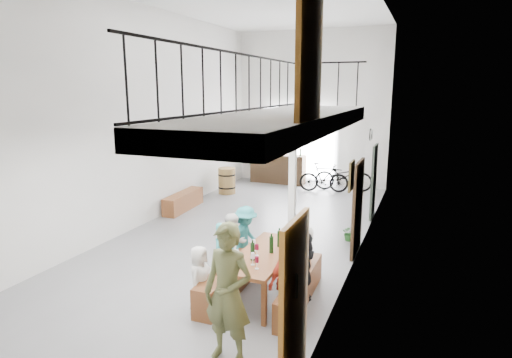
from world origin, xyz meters
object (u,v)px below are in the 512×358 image
at_px(tasting_table, 264,257).
at_px(bicycle_near, 344,176).
at_px(serving_counter, 278,169).
at_px(host_standing, 228,294).
at_px(side_bench, 183,201).
at_px(bench_inner, 231,278).
at_px(oak_barrel, 227,181).

height_order(tasting_table, bicycle_near, bicycle_near).
distance_m(serving_counter, host_standing, 10.73).
height_order(side_bench, bicycle_near, bicycle_near).
height_order(bench_inner, side_bench, bench_inner).
height_order(tasting_table, serving_counter, serving_counter).
distance_m(tasting_table, bench_inner, 0.75).
distance_m(bench_inner, oak_barrel, 7.15).
bearing_deg(oak_barrel, serving_counter, 64.10).
bearing_deg(side_bench, bicycle_near, 46.58).
bearing_deg(oak_barrel, side_bench, -97.94).
bearing_deg(bench_inner, host_standing, -66.53).
distance_m(side_bench, bicycle_near, 5.66).
bearing_deg(oak_barrel, bench_inner, -63.72).
relative_size(bench_inner, bicycle_near, 1.13).
xyz_separation_m(side_bench, host_standing, (4.26, -5.88, 0.67)).
xyz_separation_m(tasting_table, bench_inner, (-0.60, -0.04, -0.45)).
bearing_deg(bicycle_near, bench_inner, 169.37).
relative_size(bench_inner, side_bench, 1.23).
bearing_deg(oak_barrel, tasting_table, -59.39).
relative_size(tasting_table, oak_barrel, 2.31).
distance_m(tasting_table, oak_barrel, 7.40).
distance_m(serving_counter, bicycle_near, 2.53).
bearing_deg(side_bench, tasting_table, -45.16).
xyz_separation_m(host_standing, bicycle_near, (-0.38, 9.98, -0.41)).
xyz_separation_m(bench_inner, host_standing, (0.78, -1.73, 0.67)).
distance_m(side_bench, oak_barrel, 2.29).
bearing_deg(serving_counter, bench_inner, -75.60).
xyz_separation_m(bench_inner, side_bench, (-3.48, 4.15, -0.00)).
bearing_deg(bench_inner, oak_barrel, 115.44).
relative_size(side_bench, host_standing, 0.96).
relative_size(tasting_table, bench_inner, 0.90).
distance_m(tasting_table, serving_counter, 8.98).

